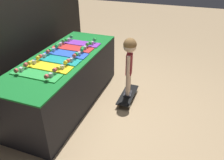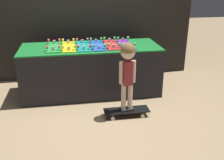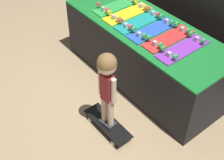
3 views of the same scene
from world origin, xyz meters
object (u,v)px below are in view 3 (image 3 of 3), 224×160
Objects in this scene: skateboard_yellow_on_rack at (127,13)px; skateboard_purple_on_rack at (183,48)px; skateboard_blue_on_rack at (153,29)px; skateboard_red_on_rack at (169,38)px; skateboard_green_on_rack at (117,5)px; child at (107,78)px; skateboard_teal_on_rack at (140,21)px; skateboard_on_floor at (108,124)px.

skateboard_yellow_on_rack is 1.00× the size of skateboard_purple_on_rack.
skateboard_blue_on_rack is 1.00× the size of skateboard_red_on_rack.
skateboard_purple_on_rack is at bearing -1.41° from skateboard_green_on_rack.
child reaches higher than skateboard_green_on_rack.
skateboard_green_on_rack is 0.90m from skateboard_red_on_rack.
skateboard_teal_on_rack reaches higher than skateboard_on_floor.
skateboard_on_floor is at bearing -100.63° from skateboard_purple_on_rack.
skateboard_teal_on_rack is 1.00× the size of skateboard_red_on_rack.
skateboard_blue_on_rack is at bearing -2.15° from skateboard_green_on_rack.
skateboard_yellow_on_rack is at bearing -4.68° from skateboard_green_on_rack.
skateboard_teal_on_rack is at bearing -3.03° from skateboard_green_on_rack.
skateboard_green_on_rack is at bearing 179.50° from skateboard_red_on_rack.
skateboard_green_on_rack reaches higher than skateboard_on_floor.
skateboard_on_floor is (0.29, -0.88, -0.73)m from skateboard_blue_on_rack.
skateboard_blue_on_rack is (0.23, -0.00, 0.00)m from skateboard_teal_on_rack.
skateboard_red_on_rack is (0.90, -0.01, 0.00)m from skateboard_green_on_rack.
skateboard_green_on_rack is 1.03× the size of skateboard_on_floor.
skateboard_blue_on_rack reaches higher than skateboard_on_floor.
skateboard_yellow_on_rack is 1.00× the size of skateboard_blue_on_rack.
skateboard_yellow_on_rack and skateboard_red_on_rack have the same top height.
skateboard_blue_on_rack is 0.93m from child.
skateboard_green_on_rack is 1.00× the size of skateboard_blue_on_rack.
child is at bearing -43.22° from skateboard_green_on_rack.
child is (0.06, -0.90, -0.05)m from skateboard_red_on_rack.
child reaches higher than skateboard_blue_on_rack.
skateboard_blue_on_rack is at bearing 179.69° from skateboard_purple_on_rack.
skateboard_yellow_on_rack is 1.03× the size of skateboard_on_floor.
skateboard_red_on_rack is (0.68, 0.01, 0.00)m from skateboard_yellow_on_rack.
skateboard_teal_on_rack is 0.23m from skateboard_blue_on_rack.
skateboard_teal_on_rack is 0.68m from skateboard_purple_on_rack.
skateboard_red_on_rack is at bearing 93.89° from skateboard_on_floor.
skateboard_red_on_rack and skateboard_purple_on_rack have the same top height.
skateboard_green_on_rack and skateboard_yellow_on_rack have the same top height.
skateboard_red_on_rack is at bearing 86.78° from child.
skateboard_purple_on_rack is (0.68, -0.00, 0.00)m from skateboard_teal_on_rack.
skateboard_red_on_rack is at bearing -0.50° from skateboard_green_on_rack.
skateboard_on_floor is 0.68m from child.
skateboard_teal_on_rack is 1.00× the size of skateboard_purple_on_rack.
skateboard_yellow_on_rack is 1.00× the size of skateboard_red_on_rack.
skateboard_on_floor is 0.66× the size of child.
skateboard_teal_on_rack is at bearing 113.05° from child.
skateboard_green_on_rack and skateboard_red_on_rack have the same top height.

